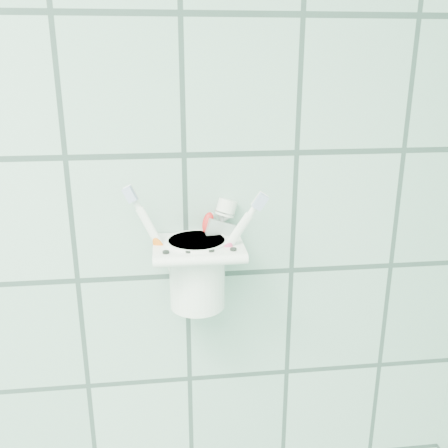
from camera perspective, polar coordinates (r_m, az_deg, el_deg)
name	(u,v)px	position (r m, az deg, el deg)	size (l,w,h in m)	color
holder_bracket	(198,248)	(0.69, -2.97, -2.81)	(0.12, 0.10, 0.04)	white
cup	(197,271)	(0.71, -3.09, -5.33)	(0.09, 0.09, 0.10)	white
toothbrush_pink	(190,241)	(0.68, -3.91, -1.91)	(0.08, 0.03, 0.18)	white
toothbrush_blue	(190,227)	(0.69, -3.87, -0.31)	(0.06, 0.08, 0.22)	white
toothbrush_orange	(186,240)	(0.68, -4.34, -1.85)	(0.10, 0.02, 0.18)	white
toothpaste_tube	(201,243)	(0.70, -2.64, -2.13)	(0.07, 0.04, 0.16)	silver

